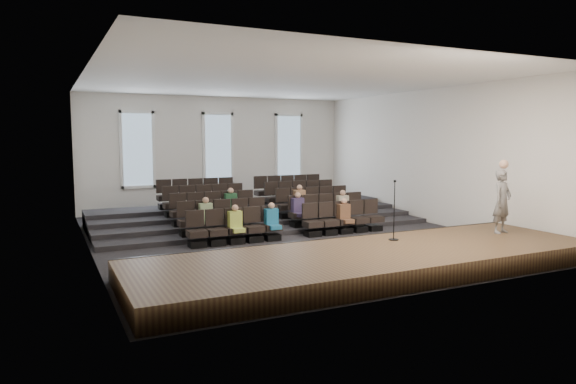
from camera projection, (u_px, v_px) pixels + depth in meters
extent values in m
plane|color=black|center=(285.00, 235.00, 16.92)|extent=(14.00, 14.00, 0.00)
cube|color=white|center=(285.00, 81.00, 16.38)|extent=(12.00, 14.00, 0.02)
cube|color=silver|center=(218.00, 153.00, 22.94)|extent=(12.00, 0.04, 5.00)
cube|color=silver|center=(433.00, 173.00, 10.36)|extent=(12.00, 0.04, 5.00)
cube|color=silver|center=(86.00, 163.00, 14.06)|extent=(0.04, 14.00, 5.00)
cube|color=silver|center=(429.00, 156.00, 19.24)|extent=(0.04, 14.00, 5.00)
cube|color=#513D22|center=(375.00, 261.00, 12.32)|extent=(11.80, 3.60, 0.50)
cube|color=black|center=(337.00, 247.00, 13.90)|extent=(11.80, 0.06, 0.52)
cube|color=black|center=(258.00, 222.00, 18.99)|extent=(11.80, 4.80, 0.15)
cube|color=black|center=(253.00, 218.00, 19.45)|extent=(11.80, 3.75, 0.30)
cube|color=black|center=(248.00, 214.00, 19.92)|extent=(11.80, 2.70, 0.45)
cube|color=black|center=(243.00, 211.00, 20.38)|extent=(11.80, 1.65, 0.60)
cube|color=black|center=(197.00, 244.00, 15.02)|extent=(0.47, 0.43, 0.20)
cube|color=black|center=(197.00, 233.00, 14.99)|extent=(0.55, 0.50, 0.19)
cube|color=black|center=(195.00, 219.00, 15.13)|extent=(0.55, 0.08, 0.50)
cube|color=black|center=(217.00, 242.00, 15.28)|extent=(0.47, 0.43, 0.20)
cube|color=black|center=(217.00, 232.00, 15.25)|extent=(0.55, 0.50, 0.19)
cube|color=black|center=(214.00, 217.00, 15.39)|extent=(0.55, 0.08, 0.50)
cube|color=black|center=(236.00, 240.00, 15.54)|extent=(0.47, 0.43, 0.20)
cube|color=black|center=(236.00, 230.00, 15.51)|extent=(0.55, 0.50, 0.19)
cube|color=black|center=(233.00, 216.00, 15.65)|extent=(0.55, 0.08, 0.50)
cube|color=black|center=(254.00, 239.00, 15.80)|extent=(0.47, 0.43, 0.20)
cube|color=black|center=(254.00, 229.00, 15.76)|extent=(0.55, 0.50, 0.19)
cube|color=black|center=(251.00, 215.00, 15.91)|extent=(0.55, 0.08, 0.50)
cube|color=black|center=(272.00, 237.00, 16.05)|extent=(0.47, 0.43, 0.20)
cube|color=black|center=(272.00, 227.00, 16.02)|extent=(0.55, 0.50, 0.19)
cube|color=black|center=(269.00, 213.00, 16.17)|extent=(0.55, 0.08, 0.50)
cube|color=black|center=(313.00, 233.00, 16.68)|extent=(0.47, 0.43, 0.20)
cube|color=black|center=(313.00, 224.00, 16.65)|extent=(0.55, 0.50, 0.19)
cube|color=black|center=(310.00, 211.00, 16.79)|extent=(0.55, 0.08, 0.50)
cube|color=black|center=(329.00, 232.00, 16.94)|extent=(0.47, 0.43, 0.20)
cube|color=black|center=(329.00, 223.00, 16.90)|extent=(0.55, 0.50, 0.19)
cube|color=black|center=(326.00, 209.00, 17.05)|extent=(0.55, 0.08, 0.50)
cube|color=black|center=(344.00, 230.00, 17.20)|extent=(0.47, 0.43, 0.20)
cube|color=black|center=(344.00, 221.00, 17.16)|extent=(0.55, 0.50, 0.19)
cube|color=black|center=(341.00, 208.00, 17.31)|extent=(0.55, 0.08, 0.50)
cube|color=black|center=(359.00, 229.00, 17.45)|extent=(0.47, 0.43, 0.20)
cube|color=black|center=(359.00, 220.00, 17.42)|extent=(0.55, 0.50, 0.19)
cube|color=black|center=(356.00, 207.00, 17.57)|extent=(0.55, 0.08, 0.50)
cube|color=black|center=(374.00, 228.00, 17.71)|extent=(0.47, 0.43, 0.20)
cube|color=black|center=(374.00, 219.00, 17.68)|extent=(0.55, 0.50, 0.19)
cube|color=black|center=(371.00, 206.00, 17.82)|extent=(0.55, 0.08, 0.50)
cube|color=black|center=(188.00, 233.00, 15.95)|extent=(0.47, 0.43, 0.20)
cube|color=black|center=(188.00, 223.00, 15.91)|extent=(0.55, 0.50, 0.19)
cube|color=black|center=(186.00, 209.00, 16.06)|extent=(0.55, 0.08, 0.50)
cube|color=black|center=(206.00, 231.00, 16.21)|extent=(0.47, 0.43, 0.20)
cube|color=black|center=(206.00, 222.00, 16.17)|extent=(0.55, 0.50, 0.19)
cube|color=black|center=(204.00, 208.00, 16.32)|extent=(0.55, 0.08, 0.50)
cube|color=black|center=(225.00, 230.00, 16.46)|extent=(0.47, 0.43, 0.20)
cube|color=black|center=(224.00, 220.00, 16.43)|extent=(0.55, 0.50, 0.19)
cube|color=black|center=(222.00, 207.00, 16.58)|extent=(0.55, 0.08, 0.50)
cube|color=black|center=(242.00, 228.00, 16.72)|extent=(0.47, 0.43, 0.20)
cube|color=black|center=(242.00, 219.00, 16.69)|extent=(0.55, 0.50, 0.19)
cube|color=black|center=(240.00, 206.00, 16.83)|extent=(0.55, 0.08, 0.50)
cube|color=black|center=(259.00, 227.00, 16.98)|extent=(0.47, 0.43, 0.20)
cube|color=black|center=(259.00, 218.00, 16.95)|extent=(0.55, 0.50, 0.19)
cube|color=black|center=(257.00, 205.00, 17.09)|extent=(0.55, 0.08, 0.50)
cube|color=black|center=(298.00, 224.00, 17.60)|extent=(0.47, 0.43, 0.20)
cube|color=black|center=(298.00, 215.00, 17.57)|extent=(0.55, 0.50, 0.19)
cube|color=black|center=(295.00, 202.00, 17.72)|extent=(0.55, 0.08, 0.50)
cube|color=black|center=(313.00, 223.00, 17.86)|extent=(0.47, 0.43, 0.20)
cube|color=black|center=(314.00, 214.00, 17.83)|extent=(0.55, 0.50, 0.19)
cube|color=black|center=(311.00, 201.00, 17.97)|extent=(0.55, 0.08, 0.50)
cube|color=black|center=(328.00, 221.00, 18.12)|extent=(0.47, 0.43, 0.20)
cube|color=black|center=(328.00, 213.00, 18.09)|extent=(0.55, 0.50, 0.19)
cube|color=black|center=(326.00, 201.00, 18.23)|extent=(0.55, 0.08, 0.50)
cube|color=black|center=(343.00, 220.00, 18.38)|extent=(0.47, 0.43, 0.20)
cube|color=black|center=(343.00, 212.00, 18.35)|extent=(0.55, 0.50, 0.19)
cube|color=black|center=(340.00, 200.00, 18.49)|extent=(0.55, 0.08, 0.50)
cube|color=black|center=(357.00, 219.00, 18.64)|extent=(0.47, 0.43, 0.20)
cube|color=black|center=(357.00, 211.00, 18.60)|extent=(0.55, 0.50, 0.19)
cube|color=black|center=(354.00, 199.00, 18.75)|extent=(0.55, 0.08, 0.50)
cube|color=black|center=(179.00, 223.00, 16.87)|extent=(0.47, 0.42, 0.20)
cube|color=black|center=(179.00, 214.00, 16.84)|extent=(0.55, 0.50, 0.19)
cube|color=black|center=(177.00, 201.00, 16.98)|extent=(0.55, 0.08, 0.50)
cube|color=black|center=(197.00, 222.00, 17.13)|extent=(0.47, 0.42, 0.20)
cube|color=black|center=(197.00, 213.00, 17.10)|extent=(0.55, 0.50, 0.19)
cube|color=black|center=(195.00, 200.00, 17.24)|extent=(0.55, 0.08, 0.50)
cube|color=black|center=(215.00, 221.00, 17.39)|extent=(0.47, 0.42, 0.20)
cube|color=black|center=(214.00, 211.00, 17.36)|extent=(0.55, 0.50, 0.19)
cube|color=black|center=(212.00, 199.00, 17.50)|extent=(0.55, 0.08, 0.50)
cube|color=black|center=(231.00, 219.00, 17.65)|extent=(0.47, 0.42, 0.20)
cube|color=black|center=(231.00, 210.00, 17.61)|extent=(0.55, 0.50, 0.19)
cube|color=black|center=(229.00, 198.00, 17.76)|extent=(0.55, 0.08, 0.50)
cube|color=black|center=(248.00, 218.00, 17.91)|extent=(0.47, 0.42, 0.20)
cube|color=black|center=(248.00, 209.00, 17.87)|extent=(0.55, 0.50, 0.19)
cube|color=black|center=(245.00, 197.00, 18.02)|extent=(0.55, 0.08, 0.50)
cube|color=black|center=(285.00, 215.00, 18.53)|extent=(0.47, 0.42, 0.20)
cube|color=black|center=(285.00, 207.00, 18.50)|extent=(0.55, 0.50, 0.19)
cube|color=black|center=(283.00, 195.00, 18.64)|extent=(0.55, 0.08, 0.50)
cube|color=black|center=(300.00, 214.00, 18.79)|extent=(0.47, 0.42, 0.20)
cube|color=black|center=(300.00, 206.00, 18.75)|extent=(0.55, 0.50, 0.19)
cube|color=black|center=(297.00, 194.00, 18.90)|extent=(0.55, 0.08, 0.50)
cube|color=black|center=(314.00, 213.00, 19.05)|extent=(0.47, 0.42, 0.20)
cube|color=black|center=(314.00, 205.00, 19.01)|extent=(0.55, 0.50, 0.19)
cube|color=black|center=(312.00, 193.00, 19.16)|extent=(0.55, 0.08, 0.50)
cube|color=black|center=(328.00, 212.00, 19.30)|extent=(0.47, 0.42, 0.20)
cube|color=black|center=(328.00, 204.00, 19.27)|extent=(0.55, 0.50, 0.19)
cube|color=black|center=(326.00, 193.00, 19.42)|extent=(0.55, 0.08, 0.50)
cube|color=black|center=(342.00, 211.00, 19.56)|extent=(0.47, 0.42, 0.20)
cube|color=black|center=(342.00, 203.00, 19.53)|extent=(0.55, 0.50, 0.19)
cube|color=black|center=(339.00, 192.00, 19.67)|extent=(0.55, 0.08, 0.50)
cube|color=black|center=(172.00, 214.00, 17.80)|extent=(0.47, 0.42, 0.20)
cube|color=black|center=(172.00, 205.00, 17.76)|extent=(0.55, 0.50, 0.19)
cube|color=black|center=(170.00, 193.00, 17.91)|extent=(0.55, 0.08, 0.50)
cube|color=black|center=(189.00, 213.00, 18.06)|extent=(0.47, 0.42, 0.20)
cube|color=black|center=(189.00, 204.00, 18.02)|extent=(0.55, 0.50, 0.19)
cube|color=black|center=(187.00, 192.00, 18.17)|extent=(0.55, 0.08, 0.50)
cube|color=black|center=(206.00, 212.00, 18.31)|extent=(0.47, 0.42, 0.20)
cube|color=black|center=(205.00, 203.00, 18.28)|extent=(0.55, 0.50, 0.19)
cube|color=black|center=(204.00, 192.00, 18.43)|extent=(0.55, 0.08, 0.50)
cube|color=black|center=(222.00, 211.00, 18.57)|extent=(0.47, 0.42, 0.20)
cube|color=black|center=(221.00, 203.00, 18.54)|extent=(0.55, 0.50, 0.19)
cube|color=black|center=(220.00, 191.00, 18.68)|extent=(0.55, 0.08, 0.50)
cube|color=black|center=(237.00, 210.00, 18.83)|extent=(0.47, 0.42, 0.20)
cube|color=black|center=(237.00, 202.00, 18.80)|extent=(0.55, 0.50, 0.19)
cube|color=black|center=(235.00, 190.00, 18.94)|extent=(0.55, 0.08, 0.50)
cube|color=black|center=(273.00, 208.00, 19.45)|extent=(0.47, 0.42, 0.20)
cube|color=black|center=(273.00, 200.00, 19.42)|extent=(0.55, 0.50, 0.19)
cube|color=black|center=(271.00, 188.00, 19.57)|extent=(0.55, 0.08, 0.50)
cube|color=black|center=(287.00, 207.00, 19.71)|extent=(0.47, 0.42, 0.20)
cube|color=black|center=(287.00, 199.00, 19.68)|extent=(0.55, 0.50, 0.19)
cube|color=black|center=(285.00, 188.00, 19.82)|extent=(0.55, 0.08, 0.50)
cube|color=black|center=(301.00, 206.00, 19.97)|extent=(0.47, 0.42, 0.20)
cube|color=black|center=(301.00, 198.00, 19.94)|extent=(0.55, 0.50, 0.19)
cube|color=black|center=(299.00, 187.00, 20.08)|extent=(0.55, 0.08, 0.50)
cube|color=black|center=(315.00, 205.00, 20.23)|extent=(0.47, 0.42, 0.20)
cube|color=black|center=(315.00, 197.00, 20.20)|extent=(0.55, 0.50, 0.19)
cube|color=black|center=(312.00, 186.00, 20.34)|extent=(0.55, 0.08, 0.50)
cube|color=black|center=(328.00, 204.00, 20.49)|extent=(0.47, 0.42, 0.20)
cube|color=black|center=(328.00, 196.00, 20.45)|extent=(0.55, 0.50, 0.19)
cube|color=black|center=(326.00, 186.00, 20.60)|extent=(0.55, 0.08, 0.50)
cube|color=black|center=(165.00, 206.00, 18.72)|extent=(0.47, 0.42, 0.20)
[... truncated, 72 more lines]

